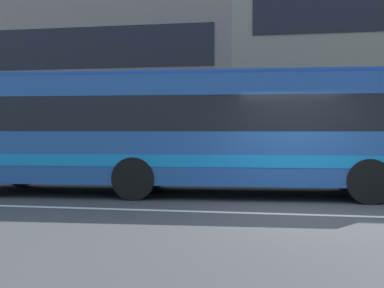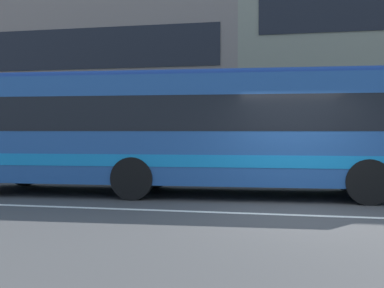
{
  "view_description": "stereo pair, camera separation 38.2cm",
  "coord_description": "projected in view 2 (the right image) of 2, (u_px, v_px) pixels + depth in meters",
  "views": [
    {
      "loc": [
        -0.53,
        -9.38,
        1.61
      ],
      "look_at": [
        -2.64,
        2.68,
        1.27
      ],
      "focal_mm": 44.93,
      "sensor_mm": 36.0,
      "label": 1
    },
    {
      "loc": [
        -0.16,
        -9.31,
        1.61
      ],
      "look_at": [
        -2.64,
        2.68,
        1.27
      ],
      "focal_mm": 44.93,
      "sensor_mm": 36.0,
      "label": 2
    }
  ],
  "objects": [
    {
      "name": "lane_centre_line",
      "position": [
        299.0,
        215.0,
        9.13
      ],
      "size": [
        60.0,
        0.16,
        0.01
      ],
      "primitive_type": "cube",
      "color": "silver",
      "rests_on": "ground_plane"
    },
    {
      "name": "transit_bus",
      "position": [
        171.0,
        128.0,
        12.21
      ],
      "size": [
        11.31,
        3.23,
        3.03
      ],
      "color": "#214B8C",
      "rests_on": "ground_plane"
    },
    {
      "name": "hedge_row_far",
      "position": [
        222.0,
        168.0,
        15.92
      ],
      "size": [
        14.13,
        1.1,
        0.73
      ],
      "primitive_type": "cube",
      "color": "#1C551B",
      "rests_on": "ground_plane"
    },
    {
      "name": "apartment_block_left",
      "position": [
        87.0,
        79.0,
        27.4
      ],
      "size": [
        18.43,
        11.24,
        9.1
      ],
      "color": "gray",
      "rests_on": "ground_plane"
    },
    {
      "name": "ground_plane",
      "position": [
        299.0,
        215.0,
        9.13
      ],
      "size": [
        160.0,
        160.0,
        0.0
      ],
      "primitive_type": "plane",
      "color": "#403F3F"
    }
  ]
}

